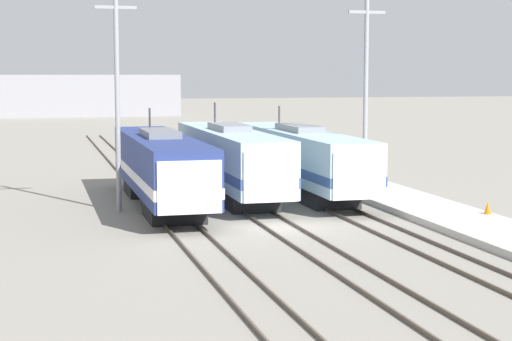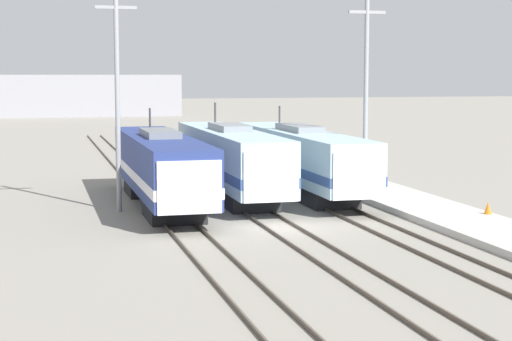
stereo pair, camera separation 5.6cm
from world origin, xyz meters
name	(u,v)px [view 1 (the left image)]	position (x,y,z in m)	size (l,w,h in m)	color
ground_plane	(279,227)	(0.00, 0.00, 0.00)	(400.00, 400.00, 0.00)	gray
rail_pair_far_left	(186,230)	(-4.31, 0.00, 0.07)	(1.51, 120.00, 0.15)	#4C4238
rail_pair_center	(279,226)	(0.00, 0.00, 0.07)	(1.51, 120.00, 0.15)	#4C4238
rail_pair_far_right	(368,222)	(4.31, 0.00, 0.07)	(1.51, 120.00, 0.15)	#4C4238
locomotive_far_left	(161,168)	(-4.31, 7.23, 2.08)	(3.09, 17.72, 5.02)	black
locomotive_center	(231,160)	(0.00, 9.67, 2.13)	(2.95, 17.82, 5.22)	#232326
locomotive_far_right	(302,159)	(4.31, 10.18, 2.06)	(2.94, 19.24, 4.94)	#232326
catenary_tower_left	(117,91)	(-6.61, 6.34, 6.10)	(2.07, 0.25, 11.60)	gray
catenary_tower_right	(366,90)	(6.66, 6.34, 6.10)	(2.07, 0.25, 11.60)	gray
platform	(449,216)	(8.50, 0.00, 0.16)	(4.00, 120.00, 0.32)	#B7B5AD
traffic_cone	(488,208)	(10.08, -0.82, 0.62)	(0.37, 0.37, 0.59)	orange
depot_building	(76,95)	(-3.68, 109.70, 3.38)	(32.87, 14.84, 6.75)	gray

